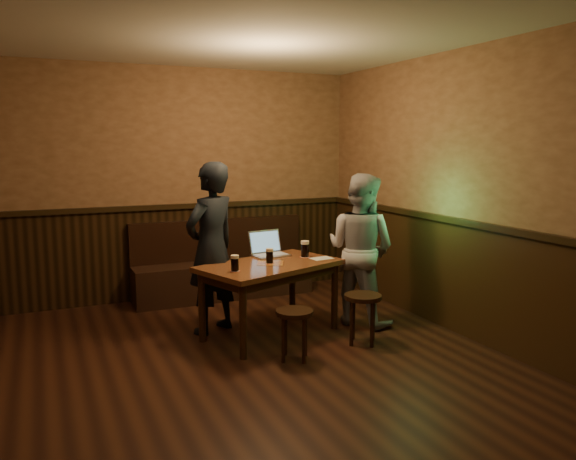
% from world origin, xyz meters
% --- Properties ---
extents(room, '(5.04, 6.04, 2.84)m').
position_xyz_m(room, '(0.00, 0.22, 1.20)').
color(room, black).
rests_on(room, ground).
extents(bench, '(2.20, 0.50, 0.95)m').
position_xyz_m(bench, '(0.73, 2.75, 0.31)').
color(bench, black).
rests_on(bench, ground).
extents(pub_table, '(1.54, 1.19, 0.73)m').
position_xyz_m(pub_table, '(0.73, 1.17, 0.63)').
color(pub_table, '#5B281A').
rests_on(pub_table, ground).
extents(stool_left, '(0.41, 0.41, 0.45)m').
position_xyz_m(stool_left, '(0.67, 0.49, 0.36)').
color(stool_left, black).
rests_on(stool_left, ground).
extents(stool_right, '(0.41, 0.41, 0.48)m').
position_xyz_m(stool_right, '(1.43, 0.59, 0.38)').
color(stool_right, black).
rests_on(stool_right, ground).
extents(pint_left, '(0.10, 0.10, 0.15)m').
position_xyz_m(pint_left, '(0.30, 0.97, 0.80)').
color(pint_left, maroon).
rests_on(pint_left, pub_table).
extents(pint_mid, '(0.10, 0.10, 0.15)m').
position_xyz_m(pint_mid, '(0.72, 1.17, 0.80)').
color(pint_mid, maroon).
rests_on(pint_mid, pub_table).
extents(pint_right, '(0.11, 0.11, 0.17)m').
position_xyz_m(pint_right, '(1.16, 1.30, 0.81)').
color(pint_right, maroon).
rests_on(pint_right, pub_table).
extents(laptop, '(0.40, 0.33, 0.26)m').
position_xyz_m(laptop, '(0.85, 1.54, 0.79)').
color(laptop, silver).
rests_on(laptop, pub_table).
extents(menu, '(0.24, 0.17, 0.00)m').
position_xyz_m(menu, '(1.29, 1.17, 0.73)').
color(menu, silver).
rests_on(menu, pub_table).
extents(person_suit, '(0.75, 0.66, 1.71)m').
position_xyz_m(person_suit, '(0.23, 1.51, 0.86)').
color(person_suit, black).
rests_on(person_suit, ground).
extents(person_grey, '(0.90, 0.97, 1.59)m').
position_xyz_m(person_grey, '(1.74, 1.15, 0.79)').
color(person_grey, '#98989D').
rests_on(person_grey, ground).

